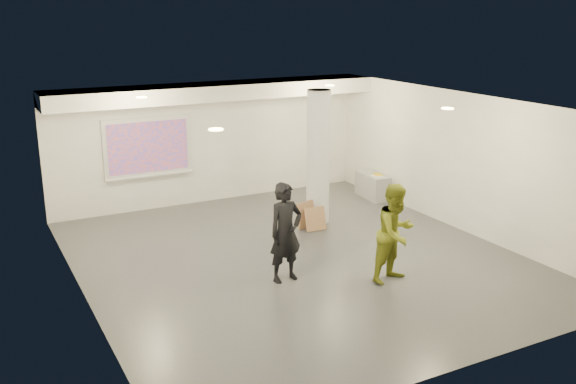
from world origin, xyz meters
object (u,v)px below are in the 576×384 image
credenza (372,186)px  projection_screen (148,148)px  column (318,157)px  man (396,233)px  woman (286,232)px

credenza → projection_screen: bearing=167.2°
credenza → column: bearing=-151.3°
column → credenza: column is taller
projection_screen → man: 6.72m
man → column: bearing=69.0°
column → projection_screen: size_ratio=1.43×
column → man: 3.57m
projection_screen → man: size_ratio=1.18×
column → woman: (-2.17, -2.58, -0.60)m
credenza → man: (-2.68, -4.48, 0.58)m
credenza → woman: 5.69m
column → man: (-0.46, -3.49, -0.61)m
woman → man: (1.71, -0.91, -0.01)m
projection_screen → column: bearing=-40.6°
woman → man: bearing=-34.5°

